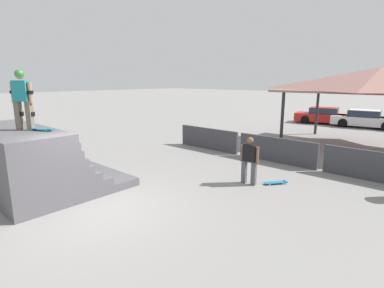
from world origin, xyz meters
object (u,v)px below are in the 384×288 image
at_px(parked_car_white, 365,119).
at_px(skater_on_deck, 22,96).
at_px(parked_car_red, 325,116).
at_px(bystander_walking, 249,158).
at_px(skateboard_on_ground, 277,182).
at_px(skateboard_on_deck, 42,129).

bearing_deg(parked_car_white, skater_on_deck, -108.25).
height_order(parked_car_red, parked_car_white, same).
bearing_deg(parked_car_red, bystander_walking, -91.05).
distance_m(skater_on_deck, parked_car_white, 21.70).
height_order(skateboard_on_ground, parked_car_red, parked_car_red).
relative_size(skateboard_on_deck, parked_car_white, 0.18).
bearing_deg(bystander_walking, skateboard_on_ground, -145.50).
relative_size(skateboard_on_deck, parked_car_red, 0.18).
bearing_deg(skater_on_deck, skateboard_on_deck, -3.66).
height_order(bystander_walking, parked_car_red, bystander_walking).
bearing_deg(parked_car_white, parked_car_red, 171.38).
height_order(skateboard_on_deck, bystander_walking, skateboard_on_deck).
relative_size(skater_on_deck, parked_car_white, 0.37).
xyz_separation_m(skateboard_on_ground, parked_car_red, (-3.73, 15.44, 0.54)).
xyz_separation_m(skater_on_deck, skateboard_on_ground, (5.08, 5.80, -2.91)).
bearing_deg(skateboard_on_ground, skater_on_deck, 175.44).
bearing_deg(skater_on_deck, parked_car_red, 54.51).
xyz_separation_m(skater_on_deck, skateboard_on_deck, (0.48, 0.26, -0.93)).
xyz_separation_m(skater_on_deck, parked_car_red, (1.35, 21.24, -2.36)).
bearing_deg(parked_car_red, skateboard_on_deck, -104.10).
xyz_separation_m(skateboard_on_deck, skateboard_on_ground, (4.60, 5.54, -1.98)).
relative_size(skater_on_deck, skateboard_on_deck, 2.04).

